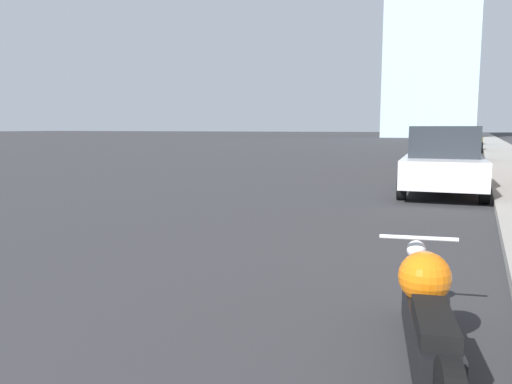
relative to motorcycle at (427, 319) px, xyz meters
name	(u,v)px	position (x,y,z in m)	size (l,w,h in m)	color
sidewalk	(502,151)	(1.85, 35.51, -0.31)	(2.43, 240.00, 0.15)	gray
motorcycle	(427,319)	(0.00, 0.00, 0.00)	(0.76, 2.51, 0.80)	black
parked_car_silver	(443,161)	(-0.51, 9.82, 0.45)	(2.17, 4.35, 1.70)	#BCBCC1
parked_car_red	(457,146)	(-0.65, 22.53, 0.39)	(2.01, 4.10, 1.54)	red
parked_car_yellow	(466,140)	(-0.45, 33.63, 0.43)	(2.13, 4.62, 1.61)	gold
parked_car_blue	(470,137)	(-0.38, 46.66, 0.47)	(1.97, 4.43, 1.75)	#1E3899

